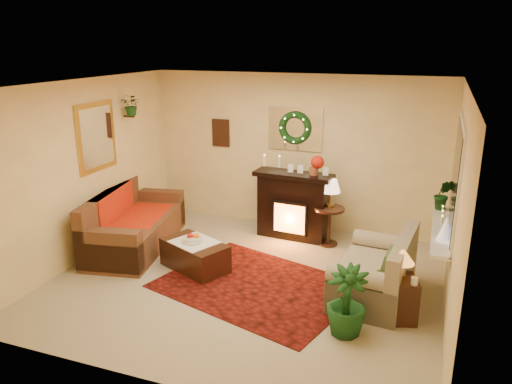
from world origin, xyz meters
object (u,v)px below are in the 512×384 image
(fireplace, at_px, (293,205))
(sofa, at_px, (135,221))
(loveseat, at_px, (374,265))
(side_table_round, at_px, (329,225))
(coffee_table, at_px, (195,255))
(end_table_square, at_px, (397,297))

(fireplace, bearing_deg, sofa, -146.28)
(sofa, relative_size, fireplace, 1.88)
(loveseat, distance_m, side_table_round, 1.67)
(loveseat, relative_size, coffee_table, 1.50)
(sofa, bearing_deg, fireplace, 18.38)
(sofa, xyz_separation_m, fireplace, (2.18, 1.22, 0.12))
(loveseat, height_order, end_table_square, loveseat)
(side_table_round, bearing_deg, fireplace, 170.00)
(sofa, distance_m, coffee_table, 1.30)
(fireplace, bearing_deg, loveseat, -41.04)
(coffee_table, bearing_deg, end_table_square, 17.09)
(fireplace, distance_m, end_table_square, 2.72)
(loveseat, distance_m, coffee_table, 2.47)
(loveseat, height_order, coffee_table, loveseat)
(sofa, distance_m, fireplace, 2.50)
(loveseat, relative_size, side_table_round, 2.33)
(fireplace, bearing_deg, side_table_round, -5.58)
(loveseat, bearing_deg, fireplace, 139.88)
(fireplace, distance_m, side_table_round, 0.67)
(sofa, relative_size, side_table_round, 3.42)
(fireplace, relative_size, side_table_round, 1.82)
(loveseat, xyz_separation_m, side_table_round, (-0.88, 1.42, -0.09))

